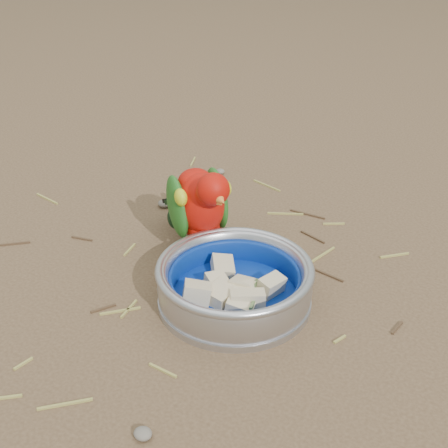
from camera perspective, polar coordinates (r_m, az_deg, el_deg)
The scene contains 6 objects.
ground at distance 0.89m, azimuth 1.06°, elevation -6.61°, with size 60.00×60.00×0.00m, color brown.
food_bowl at distance 0.87m, azimuth 0.96°, elevation -6.76°, with size 0.21×0.21×0.02m, color #B2B2BA.
bowl_wall at distance 0.85m, azimuth 0.98°, elevation -5.14°, with size 0.21×0.21×0.04m, color #B2B2BA, non-canonical shape.
fruit_wedges at distance 0.86m, azimuth 0.98°, elevation -5.52°, with size 0.13×0.13×0.03m, color beige, non-canonical shape.
lory_parrot at distance 0.94m, azimuth -2.15°, elevation 1.17°, with size 0.09×0.19×0.15m, color #B30F06, non-canonical shape.
ground_debris at distance 0.93m, azimuth 2.77°, elevation -4.43°, with size 0.90×0.80×0.01m, color #A1984A, non-canonical shape.
Camera 1 is at (0.36, -0.62, 0.52)m, focal length 50.00 mm.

